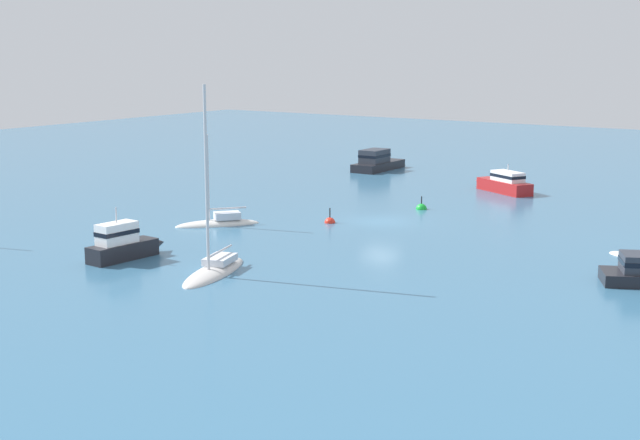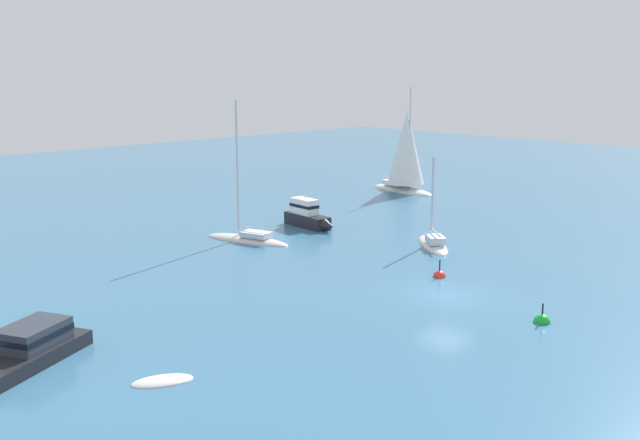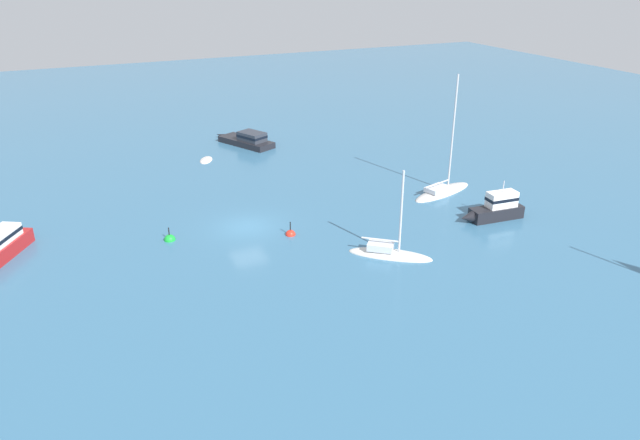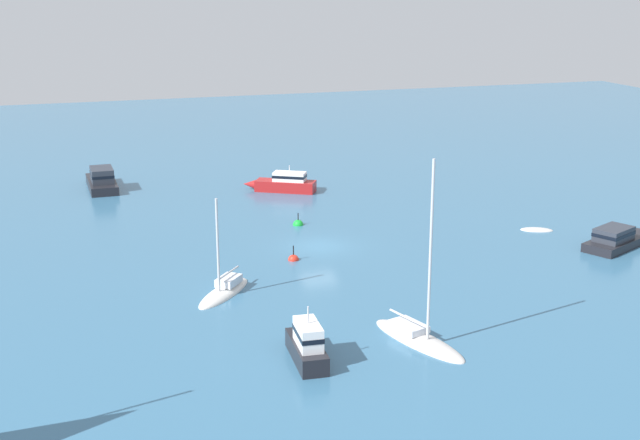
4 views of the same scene
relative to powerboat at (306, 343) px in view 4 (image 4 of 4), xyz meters
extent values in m
plane|color=teal|center=(-17.46, 6.22, -0.86)|extent=(160.00, 160.00, 0.00)
cube|color=black|center=(0.11, -0.01, -0.39)|extent=(4.20, 1.61, 0.94)
cone|color=black|center=(-2.40, 0.17, -0.39)|extent=(1.09, 1.01, 0.94)
cube|color=white|center=(0.47, -0.03, 0.67)|extent=(2.32, 1.22, 1.17)
cube|color=black|center=(0.47, -0.03, 0.73)|extent=(2.37, 1.26, 0.24)
cylinder|color=silver|center=(0.47, -0.03, 1.69)|extent=(0.08, 0.08, 0.86)
cube|color=black|center=(-39.72, -7.04, -0.47)|extent=(6.61, 2.47, 0.77)
cone|color=black|center=(-43.77, -7.12, -0.47)|extent=(1.65, 0.80, 0.77)
cube|color=#2D333D|center=(-38.97, -7.02, 0.54)|extent=(2.97, 1.93, 1.26)
cube|color=black|center=(-38.97, -7.02, 0.61)|extent=(3.01, 1.97, 0.24)
ellipsoid|color=silver|center=(-16.28, 22.91, -0.86)|extent=(2.05, 2.66, 0.35)
cube|color=#B21E1E|center=(-33.68, 8.30, -0.38)|extent=(4.07, 5.38, 0.96)
cone|color=#B21E1E|center=(-35.29, 5.51, -0.38)|extent=(1.49, 1.61, 0.96)
cube|color=white|center=(-33.50, 8.63, 0.50)|extent=(2.57, 3.11, 0.79)
cube|color=black|center=(-33.50, 8.63, 0.54)|extent=(2.62, 3.16, 0.24)
cylinder|color=silver|center=(-33.50, 8.63, 1.20)|extent=(0.08, 0.08, 0.61)
ellipsoid|color=silver|center=(-0.34, 6.19, -0.86)|extent=(6.89, 3.63, 0.74)
cube|color=silver|center=(-1.11, 5.96, -0.31)|extent=(2.27, 1.76, 0.36)
cylinder|color=silver|center=(0.30, 6.38, 4.20)|extent=(0.15, 0.15, 9.37)
cylinder|color=silver|center=(-1.14, 5.95, 0.12)|extent=(2.91, 0.99, 0.12)
ellipsoid|color=silver|center=(-10.24, -2.03, -0.86)|extent=(5.29, 4.68, 0.74)
cube|color=silver|center=(-10.76, -1.61, -0.25)|extent=(1.97, 1.87, 0.47)
cylinder|color=silver|center=(-9.81, -2.38, 2.33)|extent=(0.15, 0.15, 5.62)
cylinder|color=silver|center=(-10.78, -1.59, 0.23)|extent=(2.03, 1.67, 0.12)
cube|color=black|center=(-11.10, 26.30, -0.55)|extent=(4.81, 6.72, 0.62)
cube|color=#2D333D|center=(-10.71, 25.49, 0.22)|extent=(2.82, 3.25, 0.91)
cube|color=black|center=(-10.71, 25.49, 0.26)|extent=(2.87, 3.31, 0.24)
sphere|color=red|center=(-15.07, 3.68, -0.86)|extent=(0.73, 0.73, 0.73)
cylinder|color=black|center=(-15.07, 3.68, -0.17)|extent=(0.08, 0.08, 0.64)
sphere|color=green|center=(-23.07, 6.35, -0.86)|extent=(0.80, 0.80, 0.80)
cylinder|color=black|center=(-23.07, 6.35, -0.18)|extent=(0.08, 0.08, 0.54)
camera|label=1|loc=(33.98, 36.03, 10.65)|focal=50.34mm
camera|label=2|loc=(-39.10, 36.46, 10.98)|focal=40.44mm
camera|label=3|loc=(-28.82, -31.99, 17.15)|focal=33.33mm
camera|label=4|loc=(37.12, -11.16, 17.24)|focal=48.11mm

